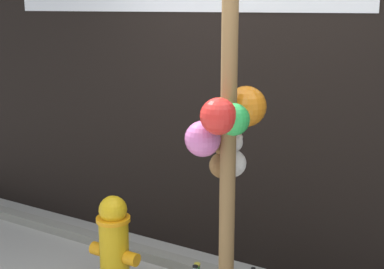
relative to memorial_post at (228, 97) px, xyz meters
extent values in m
cube|color=black|center=(-0.20, 1.01, 0.47)|extent=(10.00, 0.20, 4.00)
cylinder|color=olive|center=(0.02, -0.02, -0.13)|extent=(0.10, 0.10, 2.78)
sphere|color=#D66BB2|center=(-0.10, -0.11, -0.24)|extent=(0.21, 0.21, 0.21)
sphere|color=red|center=(0.05, -0.20, -0.08)|extent=(0.21, 0.21, 0.21)
sphere|color=green|center=(0.10, -0.12, -0.10)|extent=(0.18, 0.18, 0.18)
sphere|color=orange|center=(0.05, 0.14, -0.07)|extent=(0.25, 0.25, 0.25)
sphere|color=yellow|center=(-0.09, 0.08, -0.14)|extent=(0.23, 0.23, 0.23)
sphere|color=brown|center=(-0.07, 0.08, -0.45)|extent=(0.16, 0.16, 0.16)
sphere|color=brown|center=(-0.07, 0.08, -0.32)|extent=(0.12, 0.12, 0.12)
sphere|color=brown|center=(-0.11, 0.08, -0.29)|extent=(0.05, 0.05, 0.05)
sphere|color=brown|center=(-0.04, 0.08, -0.29)|extent=(0.05, 0.05, 0.05)
sphere|color=brown|center=(-0.07, 0.03, -0.32)|extent=(0.04, 0.04, 0.04)
sphere|color=silver|center=(-0.02, 0.11, -0.43)|extent=(0.17, 0.17, 0.17)
sphere|color=silver|center=(-0.02, 0.11, -0.30)|extent=(0.13, 0.13, 0.13)
sphere|color=silver|center=(-0.06, 0.11, -0.26)|extent=(0.05, 0.05, 0.05)
sphere|color=silver|center=(0.02, 0.11, -0.26)|extent=(0.05, 0.05, 0.05)
sphere|color=#9D9992|center=(-0.02, 0.06, -0.30)|extent=(0.04, 0.04, 0.04)
cylinder|color=gold|center=(-0.90, 0.00, -1.25)|extent=(0.21, 0.21, 0.56)
cylinder|color=orange|center=(-0.90, 0.00, -0.95)|extent=(0.24, 0.24, 0.03)
sphere|color=gold|center=(-0.90, 0.00, -0.88)|extent=(0.20, 0.20, 0.20)
cylinder|color=orange|center=(-1.05, 0.00, -1.22)|extent=(0.10, 0.10, 0.10)
cylinder|color=orange|center=(-0.75, 0.00, -1.22)|extent=(0.10, 0.10, 0.10)
cylinder|color=black|center=(0.11, 0.18, -1.14)|extent=(0.03, 0.03, 0.01)
cylinder|color=gold|center=(-0.13, 0.20, -1.17)|extent=(0.04, 0.04, 0.01)
cylinder|color=black|center=(-0.22, 0.00, -1.14)|extent=(0.04, 0.04, 0.01)
cylinder|color=gold|center=(-0.26, 0.09, -1.17)|extent=(0.04, 0.04, 0.01)
camera|label=1|loc=(1.44, -2.78, 0.52)|focal=50.77mm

